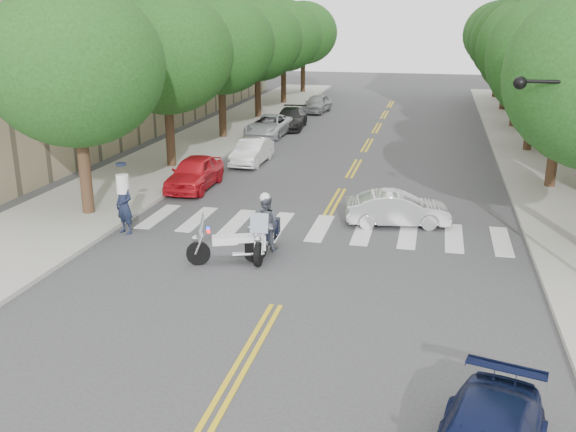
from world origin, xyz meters
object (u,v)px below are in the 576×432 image
(motorcycle_police, at_px, (266,227))
(officer_standing, at_px, (124,205))
(motorcycle_parked, at_px, (234,246))
(convertible, at_px, (397,209))

(motorcycle_police, height_order, officer_standing, motorcycle_police)
(motorcycle_parked, bearing_deg, convertible, -66.15)
(motorcycle_parked, bearing_deg, officer_standing, 46.07)
(officer_standing, bearing_deg, motorcycle_police, 14.34)
(officer_standing, xyz_separation_m, convertible, (9.15, 3.02, -0.40))
(officer_standing, relative_size, convertible, 0.54)
(motorcycle_parked, distance_m, officer_standing, 4.87)
(motorcycle_police, relative_size, motorcycle_parked, 1.07)
(motorcycle_police, bearing_deg, officer_standing, -11.56)
(officer_standing, height_order, convertible, officer_standing)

